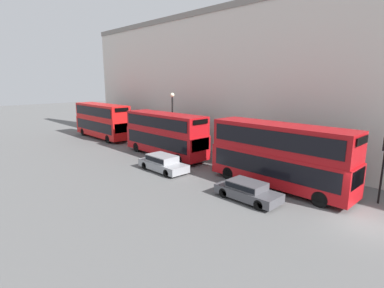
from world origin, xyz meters
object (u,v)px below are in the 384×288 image
object	(u,v)px
car_dark_sedan	(247,190)
pedestrian	(317,174)
bus_leading	(279,153)
bus_second_in_queue	(165,133)
bus_third_in_queue	(102,120)
car_hatchback	(163,163)

from	to	relation	value
car_dark_sedan	pedestrian	distance (m)	6.23
bus_leading	bus_second_in_queue	xyz separation A→B (m)	(0.00, 12.73, -0.13)
bus_leading	bus_third_in_queue	size ratio (longest dim) A/B	1.00
bus_third_in_queue	pedestrian	world-z (taller)	bus_third_in_queue
bus_third_in_queue	bus_second_in_queue	bearing A→B (deg)	-90.00
car_hatchback	pedestrian	xyz separation A→B (m)	(5.96, -10.51, 0.13)
bus_third_in_queue	car_hatchback	size ratio (longest dim) A/B	2.21
bus_third_in_queue	car_hatchback	xyz separation A→B (m)	(-3.40, -17.06, -1.74)
car_hatchback	bus_second_in_queue	bearing A→B (deg)	48.91
pedestrian	bus_leading	bearing A→B (deg)	146.72
bus_second_in_queue	bus_third_in_queue	world-z (taller)	bus_third_in_queue
bus_leading	bus_third_in_queue	xyz separation A→B (m)	(-0.00, 25.89, -0.04)
car_hatchback	pedestrian	world-z (taller)	pedestrian
bus_leading	pedestrian	world-z (taller)	bus_leading
car_dark_sedan	bus_leading	bearing A→B (deg)	-2.51
bus_second_in_queue	bus_leading	bearing A→B (deg)	-90.00
bus_leading	bus_second_in_queue	size ratio (longest dim) A/B	1.02
car_hatchback	pedestrian	bearing A→B (deg)	-60.45
bus_second_in_queue	car_hatchback	xyz separation A→B (m)	(-3.40, -3.90, -1.65)
bus_leading	pedestrian	size ratio (longest dim) A/B	5.56
bus_leading	car_dark_sedan	distance (m)	3.87
bus_second_in_queue	pedestrian	distance (m)	14.71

